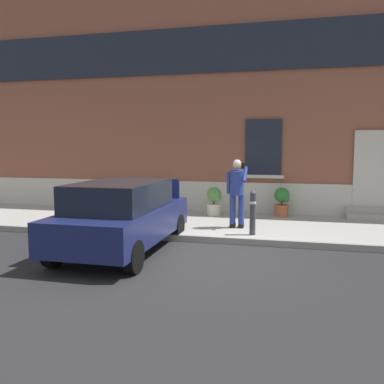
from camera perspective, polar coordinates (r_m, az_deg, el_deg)
ground_plane at (r=8.70m, az=0.52°, el=-8.46°), size 80.00×80.00×0.00m
sidewalk at (r=11.36m, az=3.76°, el=-4.54°), size 24.00×3.60×0.15m
curb_edge at (r=9.57m, az=1.82°, el=-6.62°), size 24.00×0.12×0.15m
building_facade at (r=13.69m, az=5.78°, el=12.66°), size 24.00×1.52×7.50m
entrance_stoop at (r=12.88m, az=24.04°, el=-2.84°), size 1.55×0.64×0.32m
hatchback_car_navy at (r=8.78m, az=-9.64°, el=-3.16°), size 1.81×4.07×1.50m
bollard_near_person at (r=9.69m, az=8.47°, el=-2.68°), size 0.15×0.15×1.04m
bollard_far_left at (r=10.96m, az=-14.61°, el=-1.76°), size 0.15×0.15×1.04m
person_on_phone at (r=10.41m, az=6.30°, el=0.42°), size 0.51×0.47×1.75m
planter_charcoal at (r=13.72m, az=-13.40°, el=-0.56°), size 0.44×0.44×0.86m
planter_olive at (r=13.08m, az=-5.29°, el=-0.75°), size 0.44×0.44×0.86m
planter_cream at (r=12.33m, az=3.11°, el=-1.17°), size 0.44×0.44×0.86m
planter_terracotta at (r=12.45m, az=12.45°, el=-1.24°), size 0.44×0.44×0.86m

